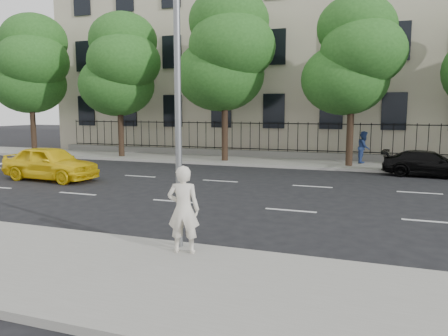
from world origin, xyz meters
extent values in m
plane|color=black|center=(0.00, 0.00, 0.00)|extent=(120.00, 120.00, 0.00)
cube|color=gray|center=(0.00, -4.00, 0.07)|extent=(60.00, 4.00, 0.15)
cube|color=gray|center=(0.00, 14.00, 0.07)|extent=(60.00, 4.00, 0.15)
cube|color=beige|center=(0.00, 23.00, 9.00)|extent=(34.00, 12.00, 18.00)
cube|color=slate|center=(0.00, 15.70, 0.35)|extent=(30.00, 0.50, 0.40)
cube|color=black|center=(0.00, 15.70, 0.65)|extent=(28.80, 0.05, 0.05)
cube|color=black|center=(0.00, 15.70, 2.25)|extent=(28.80, 0.05, 0.05)
cylinder|color=slate|center=(2.50, -2.30, 4.15)|extent=(0.14, 0.14, 8.00)
cylinder|color=#382619|center=(-16.00, 13.20, 1.72)|extent=(0.36, 0.36, 3.15)
ellipsoid|color=#22521B|center=(-16.40, 13.50, 4.86)|extent=(4.94, 4.94, 4.06)
ellipsoid|color=#22521B|center=(-15.50, 13.00, 6.29)|extent=(4.68, 4.68, 3.85)
ellipsoid|color=#22521B|center=(-15.90, 13.60, 7.72)|extent=(4.42, 4.42, 3.64)
cylinder|color=#382619|center=(-9.00, 13.20, 1.64)|extent=(0.36, 0.36, 2.97)
ellipsoid|color=#22521B|center=(-9.40, 13.50, 4.62)|extent=(4.75, 4.75, 3.90)
ellipsoid|color=#22521B|center=(-8.50, 13.00, 6.00)|extent=(4.50, 4.50, 3.70)
ellipsoid|color=#22521B|center=(-8.90, 13.60, 7.38)|extent=(4.25, 4.25, 3.50)
cylinder|color=#382619|center=(-2.00, 13.20, 1.81)|extent=(0.36, 0.36, 3.32)
ellipsoid|color=#22521B|center=(-2.40, 13.50, 5.09)|extent=(5.13, 5.13, 4.21)
ellipsoid|color=#22521B|center=(-1.50, 13.00, 6.58)|extent=(4.86, 4.86, 4.00)
ellipsoid|color=#22521B|center=(-1.90, 13.60, 8.06)|extent=(4.59, 4.59, 3.78)
cylinder|color=#382619|center=(5.00, 13.20, 1.69)|extent=(0.36, 0.36, 3.08)
ellipsoid|color=#22521B|center=(4.60, 13.50, 4.67)|extent=(4.56, 4.56, 3.74)
ellipsoid|color=#22521B|center=(5.50, 13.00, 5.99)|extent=(4.32, 4.32, 3.55)
ellipsoid|color=#22521B|center=(5.10, 13.60, 7.31)|extent=(4.08, 4.08, 3.36)
imported|color=yellow|center=(-7.18, 4.74, 0.76)|extent=(4.58, 2.11, 1.52)
imported|color=black|center=(8.71, 11.50, 0.60)|extent=(4.28, 2.03, 1.21)
imported|color=beige|center=(2.76, -2.65, 1.07)|extent=(0.75, 0.58, 1.83)
imported|color=#314B91|center=(5.68, 14.58, 1.03)|extent=(0.76, 0.93, 1.77)
camera|label=1|loc=(6.53, -10.66, 3.13)|focal=35.00mm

